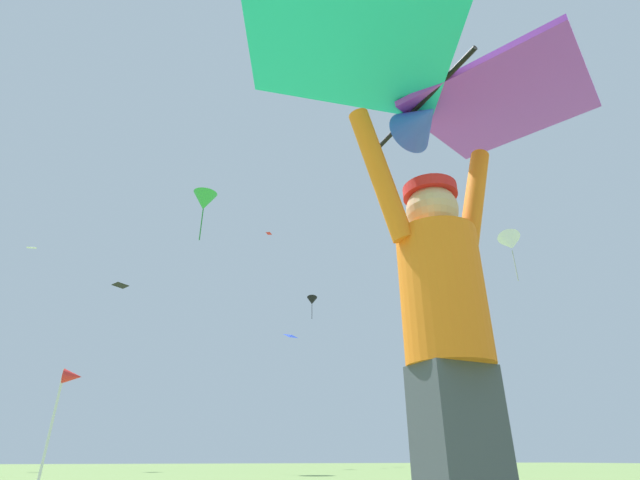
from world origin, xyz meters
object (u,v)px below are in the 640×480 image
object	(u,v)px
distant_kite_red_low_left	(269,233)
distant_kite_black_mid_left	(121,285)
distant_kite_black_low_right	(312,301)
kite_flyer_person	(447,335)
distant_kite_white_overhead_distant	(32,247)
distant_kite_white_far_center	(511,243)
held_stunt_kite	(430,84)
marker_flag	(69,384)
distant_kite_green_high_left	(204,201)
distant_kite_blue_high_right	(291,335)

from	to	relation	value
distant_kite_red_low_left	distant_kite_black_mid_left	xyz separation A→B (m)	(-10.08, -7.94, -8.65)
distant_kite_black_low_right	kite_flyer_person	bearing A→B (deg)	-108.27
distant_kite_white_overhead_distant	distant_kite_white_far_center	size ratio (longest dim) A/B	0.33
held_stunt_kite	distant_kite_black_low_right	xyz separation A→B (m)	(11.28, 34.28, 10.64)
kite_flyer_person	held_stunt_kite	xyz separation A→B (m)	(0.01, -0.09, 1.22)
distant_kite_red_low_left	distant_kite_white_far_center	bearing A→B (deg)	-78.81
distant_kite_white_overhead_distant	marker_flag	world-z (taller)	distant_kite_white_overhead_distant
distant_kite_black_mid_left	distant_kite_green_high_left	xyz separation A→B (m)	(3.59, -4.69, 3.51)
distant_kite_green_high_left	marker_flag	world-z (taller)	distant_kite_green_high_left
kite_flyer_person	distant_kite_white_far_center	distance (m)	17.06
distant_kite_white_overhead_distant	distant_kite_white_far_center	world-z (taller)	distant_kite_white_overhead_distant
distant_kite_white_overhead_distant	distant_kite_white_far_center	xyz separation A→B (m)	(19.74, -16.21, -3.68)
distant_kite_white_overhead_distant	distant_kite_blue_high_right	xyz separation A→B (m)	(15.60, -1.00, -4.09)
distant_kite_black_low_right	distant_kite_black_mid_left	world-z (taller)	distant_kite_black_low_right
held_stunt_kite	distant_kite_black_mid_left	bearing A→B (deg)	97.43
distant_kite_white_overhead_distant	distant_kite_black_low_right	xyz separation A→B (m)	(19.83, 7.18, 1.17)
distant_kite_white_overhead_distant	distant_kite_black_mid_left	size ratio (longest dim) A/B	0.79
distant_kite_red_low_left	distant_kite_green_high_left	bearing A→B (deg)	-117.19
kite_flyer_person	distant_kite_green_high_left	size ratio (longest dim) A/B	0.68
distant_kite_white_overhead_distant	distant_kite_white_far_center	bearing A→B (deg)	-39.41
kite_flyer_person	distant_kite_white_overhead_distant	bearing A→B (deg)	107.56
distant_kite_white_far_center	marker_flag	distance (m)	15.29
distant_kite_red_low_left	distant_kite_white_overhead_distant	world-z (taller)	distant_kite_red_low_left
distant_kite_white_overhead_distant	marker_flag	size ratio (longest dim) A/B	0.37
kite_flyer_person	distant_kite_red_low_left	distance (m)	37.50
distant_kite_green_high_left	marker_flag	size ratio (longest dim) A/B	1.51
kite_flyer_person	distant_kite_black_low_right	distance (m)	37.91
distant_kite_black_low_right	marker_flag	world-z (taller)	distant_kite_black_low_right
distant_kite_white_far_center	distant_kite_black_mid_left	xyz separation A→B (m)	(-14.43, 14.01, 1.28)
held_stunt_kite	distant_kite_black_low_right	world-z (taller)	distant_kite_black_low_right
distant_kite_black_mid_left	distant_kite_black_low_right	bearing A→B (deg)	32.87
distant_kite_white_overhead_distant	marker_flag	distance (m)	22.98
distant_kite_red_low_left	distant_kite_blue_high_right	distance (m)	12.34
kite_flyer_person	held_stunt_kite	distance (m)	1.22
distant_kite_black_low_right	marker_flag	size ratio (longest dim) A/B	1.11
distant_kite_red_low_left	distant_kite_black_low_right	distance (m)	6.90
kite_flyer_person	held_stunt_kite	bearing A→B (deg)	-84.45
distant_kite_white_overhead_distant	distant_kite_black_low_right	distance (m)	21.12
kite_flyer_person	distant_kite_blue_high_right	size ratio (longest dim) A/B	1.93
distant_kite_white_far_center	distant_kite_green_high_left	size ratio (longest dim) A/B	0.74
distant_kite_white_far_center	marker_flag	size ratio (longest dim) A/B	1.12
held_stunt_kite	distant_kite_black_mid_left	size ratio (longest dim) A/B	2.44
distant_kite_white_overhead_distant	kite_flyer_person	bearing A→B (deg)	-72.44
kite_flyer_person	distant_kite_green_high_left	distance (m)	23.32
distant_kite_red_low_left	distant_kite_black_mid_left	world-z (taller)	distant_kite_red_low_left
held_stunt_kite	distant_kite_red_low_left	world-z (taller)	distant_kite_red_low_left
distant_kite_blue_high_right	marker_flag	distance (m)	21.72
distant_kite_black_low_right	distant_kite_blue_high_right	xyz separation A→B (m)	(-4.23, -8.18, -5.26)
kite_flyer_person	distant_kite_white_far_center	xyz separation A→B (m)	(11.19, 10.79, 7.01)
distant_kite_green_high_left	distant_kite_white_overhead_distant	bearing A→B (deg)	142.24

